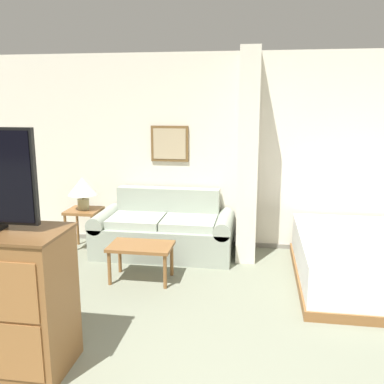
# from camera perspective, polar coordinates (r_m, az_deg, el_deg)

# --- Properties ---
(wall_back) EXTENTS (7.44, 0.16, 2.60)m
(wall_back) POSITION_cam_1_polar(r_m,az_deg,el_deg) (5.79, 7.10, 5.20)
(wall_back) COLOR silver
(wall_back) RESTS_ON ground_plane
(wall_partition_pillar) EXTENTS (0.24, 0.65, 2.60)m
(wall_partition_pillar) POSITION_cam_1_polar(r_m,az_deg,el_deg) (5.41, 7.55, 4.75)
(wall_partition_pillar) COLOR silver
(wall_partition_pillar) RESTS_ON ground_plane
(couch) EXTENTS (1.81, 0.84, 0.82)m
(couch) POSITION_cam_1_polar(r_m,az_deg,el_deg) (5.66, -3.72, -5.19)
(couch) COLOR #99A393
(couch) RESTS_ON ground_plane
(coffee_table) EXTENTS (0.70, 0.44, 0.42)m
(coffee_table) POSITION_cam_1_polar(r_m,az_deg,el_deg) (4.83, -6.82, -7.62)
(coffee_table) COLOR brown
(coffee_table) RESTS_ON ground_plane
(side_table) EXTENTS (0.43, 0.43, 0.56)m
(side_table) POSITION_cam_1_polar(r_m,az_deg,el_deg) (5.90, -14.19, -3.20)
(side_table) COLOR brown
(side_table) RESTS_ON ground_plane
(table_lamp) EXTENTS (0.38, 0.38, 0.43)m
(table_lamp) POSITION_cam_1_polar(r_m,az_deg,el_deg) (5.81, -14.39, 0.55)
(table_lamp) COLOR tan
(table_lamp) RESTS_ON side_table
(bed) EXTENTS (1.85, 1.94, 0.52)m
(bed) POSITION_cam_1_polar(r_m,az_deg,el_deg) (5.18, 24.13, -8.37)
(bed) COLOR brown
(bed) RESTS_ON ground_plane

